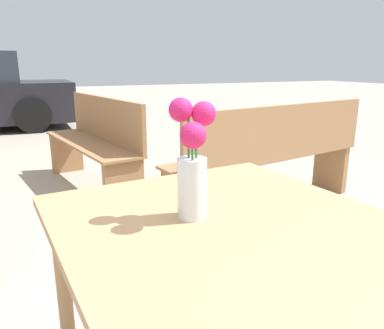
% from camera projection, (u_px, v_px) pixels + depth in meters
% --- Properties ---
extents(table_front, '(0.96, 1.05, 0.72)m').
position_uv_depth(table_front, '(230.00, 253.00, 1.04)').
color(table_front, tan).
rests_on(table_front, ground_plane).
extents(flower_vase, '(0.12, 0.14, 0.33)m').
position_uv_depth(flower_vase, '(192.00, 167.00, 1.01)').
color(flower_vase, silver).
rests_on(flower_vase, table_front).
extents(bench_near, '(1.83, 0.65, 0.85)m').
position_uv_depth(bench_near, '(274.00, 153.00, 2.89)').
color(bench_near, '#9E7047').
rests_on(bench_near, ground_plane).
extents(bench_far, '(0.63, 1.61, 0.85)m').
position_uv_depth(bench_far, '(96.00, 140.00, 3.45)').
color(bench_far, '#9E7047').
rests_on(bench_far, ground_plane).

